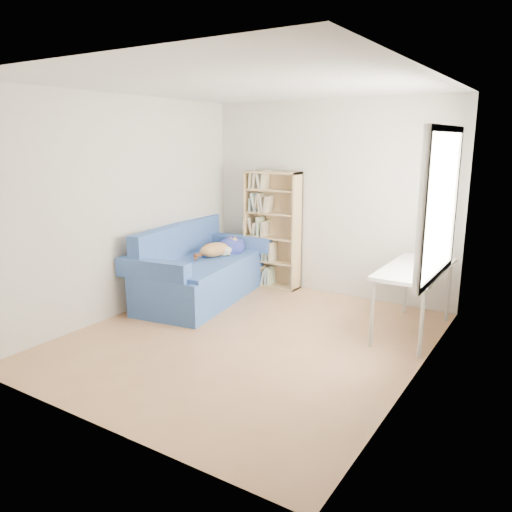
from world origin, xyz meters
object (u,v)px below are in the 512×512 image
at_px(pen_cup, 430,258).
at_px(desk, 415,273).
at_px(sofa, 201,271).
at_px(bookshelf, 272,234).

bearing_deg(pen_cup, desk, -106.79).
bearing_deg(desk, sofa, -174.40).
xyz_separation_m(bookshelf, desk, (2.23, -0.75, -0.08)).
bearing_deg(pen_cup, sofa, -168.96).
bearing_deg(desk, pen_cup, 73.21).
bearing_deg(bookshelf, desk, -18.65).
relative_size(bookshelf, desk, 1.27).
xyz_separation_m(bookshelf, pen_cup, (2.31, -0.47, 0.04)).
height_order(sofa, bookshelf, bookshelf).
bearing_deg(bookshelf, sofa, -116.38).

